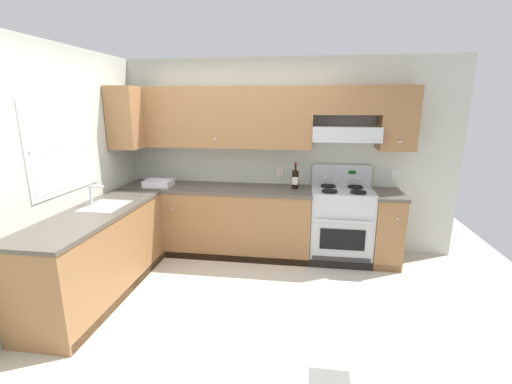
# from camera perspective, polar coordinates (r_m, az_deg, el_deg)

# --- Properties ---
(ground_plane) EXTENTS (7.04, 7.04, 0.00)m
(ground_plane) POSITION_cam_1_polar(r_m,az_deg,el_deg) (3.75, -6.63, -17.50)
(ground_plane) COLOR beige
(floor_accent_tile) EXTENTS (0.30, 0.30, 0.01)m
(floor_accent_tile) POSITION_cam_1_polar(r_m,az_deg,el_deg) (2.92, 12.04, -28.44)
(floor_accent_tile) COLOR slate
(floor_accent_tile) RESTS_ON ground_plane
(wall_back) EXTENTS (4.68, 0.57, 2.55)m
(wall_back) POSITION_cam_1_polar(r_m,az_deg,el_deg) (4.65, 2.40, 8.18)
(wall_back) COLOR beige
(wall_back) RESTS_ON ground_plane
(wall_left) EXTENTS (0.47, 4.00, 2.55)m
(wall_left) POSITION_cam_1_polar(r_m,az_deg,el_deg) (4.16, -28.08, 3.93)
(wall_left) COLOR beige
(wall_left) RESTS_ON ground_plane
(counter_back_run) EXTENTS (3.60, 0.65, 0.91)m
(counter_back_run) POSITION_cam_1_polar(r_m,az_deg,el_deg) (4.66, -3.25, -4.79)
(counter_back_run) COLOR olive
(counter_back_run) RESTS_ON ground_plane
(counter_left_run) EXTENTS (0.63, 1.91, 1.13)m
(counter_left_run) POSITION_cam_1_polar(r_m,az_deg,el_deg) (4.02, -24.45, -9.13)
(counter_left_run) COLOR olive
(counter_left_run) RESTS_ON ground_plane
(stove) EXTENTS (0.76, 0.62, 1.20)m
(stove) POSITION_cam_1_polar(r_m,az_deg,el_deg) (4.60, 13.68, -5.08)
(stove) COLOR #B7BABC
(stove) RESTS_ON ground_plane
(wine_bottle) EXTENTS (0.08, 0.09, 0.35)m
(wine_bottle) POSITION_cam_1_polar(r_m,az_deg,el_deg) (4.49, 6.44, 2.29)
(wine_bottle) COLOR black
(wine_bottle) RESTS_ON counter_back_run
(bowl) EXTENTS (0.36, 0.26, 0.08)m
(bowl) POSITION_cam_1_polar(r_m,az_deg,el_deg) (4.79, -15.67, 1.27)
(bowl) COLOR silver
(bowl) RESTS_ON counter_back_run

